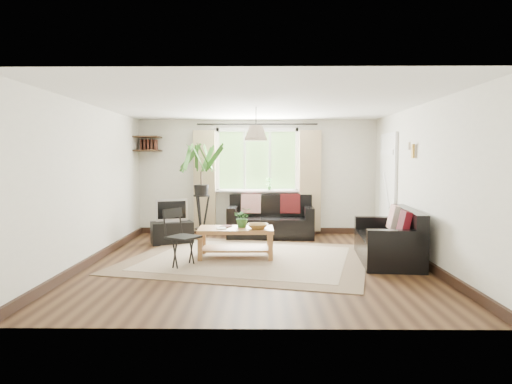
{
  "coord_description": "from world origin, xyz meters",
  "views": [
    {
      "loc": [
        0.08,
        -6.88,
        1.57
      ],
      "look_at": [
        0.0,
        0.4,
        1.05
      ],
      "focal_mm": 32.0,
      "sensor_mm": 36.0,
      "label": 1
    }
  ],
  "objects_px": {
    "sofa_back": "(270,217)",
    "folding_chair": "(183,238)",
    "sofa_right": "(387,236)",
    "palm_stand": "(201,191)",
    "tv_stand": "(172,233)",
    "coffee_table": "(236,243)"
  },
  "relations": [
    {
      "from": "sofa_back",
      "to": "tv_stand",
      "type": "bearing_deg",
      "value": -157.66
    },
    {
      "from": "tv_stand",
      "to": "sofa_right",
      "type": "bearing_deg",
      "value": -41.81
    },
    {
      "from": "sofa_right",
      "to": "folding_chair",
      "type": "xyz_separation_m",
      "value": [
        -3.08,
        -0.41,
        0.04
      ]
    },
    {
      "from": "sofa_right",
      "to": "palm_stand",
      "type": "distance_m",
      "value": 3.71
    },
    {
      "from": "palm_stand",
      "to": "folding_chair",
      "type": "bearing_deg",
      "value": -89.11
    },
    {
      "from": "tv_stand",
      "to": "folding_chair",
      "type": "relative_size",
      "value": 0.89
    },
    {
      "from": "palm_stand",
      "to": "folding_chair",
      "type": "height_order",
      "value": "palm_stand"
    },
    {
      "from": "sofa_back",
      "to": "coffee_table",
      "type": "distance_m",
      "value": 2.05
    },
    {
      "from": "palm_stand",
      "to": "tv_stand",
      "type": "bearing_deg",
      "value": -137.23
    },
    {
      "from": "folding_chair",
      "to": "sofa_back",
      "type": "bearing_deg",
      "value": 4.4
    },
    {
      "from": "sofa_back",
      "to": "folding_chair",
      "type": "distance_m",
      "value": 2.9
    },
    {
      "from": "sofa_back",
      "to": "coffee_table",
      "type": "relative_size",
      "value": 1.44
    },
    {
      "from": "tv_stand",
      "to": "folding_chair",
      "type": "bearing_deg",
      "value": -93.85
    },
    {
      "from": "coffee_table",
      "to": "sofa_back",
      "type": "bearing_deg",
      "value": 73.17
    },
    {
      "from": "folding_chair",
      "to": "tv_stand",
      "type": "bearing_deg",
      "value": 47.57
    },
    {
      "from": "sofa_back",
      "to": "coffee_table",
      "type": "xyz_separation_m",
      "value": [
        -0.59,
        -1.95,
        -0.16
      ]
    },
    {
      "from": "coffee_table",
      "to": "folding_chair",
      "type": "bearing_deg",
      "value": -139.81
    },
    {
      "from": "coffee_table",
      "to": "sofa_right",
      "type": "bearing_deg",
      "value": -5.24
    },
    {
      "from": "folding_chair",
      "to": "palm_stand",
      "type": "bearing_deg",
      "value": 32.54
    },
    {
      "from": "sofa_back",
      "to": "palm_stand",
      "type": "bearing_deg",
      "value": -168.2
    },
    {
      "from": "sofa_back",
      "to": "folding_chair",
      "type": "height_order",
      "value": "folding_chair"
    },
    {
      "from": "coffee_table",
      "to": "palm_stand",
      "type": "relative_size",
      "value": 0.63
    }
  ]
}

